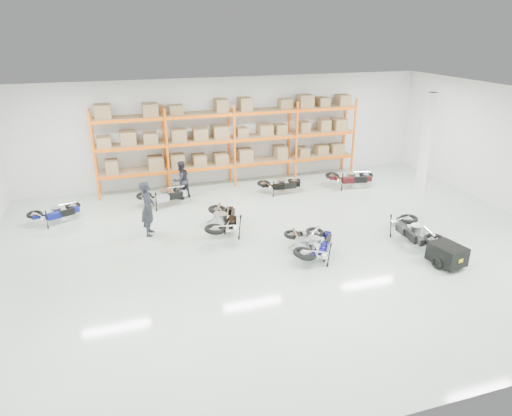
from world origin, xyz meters
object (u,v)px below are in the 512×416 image
object	(u,v)px
moto_touring_right	(414,226)
person_back	(181,180)
moto_back_c	(281,182)
moto_back_d	(351,175)
moto_blue_centre	(317,240)
moto_black_far_left	(223,216)
trailer	(447,254)
moto_back_b	(164,192)
moto_silver_left	(306,241)
moto_back_a	(55,209)
person_left	(148,208)

from	to	relation	value
moto_touring_right	person_back	distance (m)	8.98
moto_touring_right	moto_back_c	size ratio (longest dim) A/B	1.16
moto_back_d	person_back	bearing A→B (deg)	96.36
moto_back_d	moto_blue_centre	bearing A→B (deg)	155.87
moto_back_c	person_back	distance (m)	4.07
moto_touring_right	person_back	world-z (taller)	person_back
moto_black_far_left	trailer	distance (m)	6.99
moto_back_b	moto_back_d	distance (m)	7.90
moto_silver_left	moto_touring_right	world-z (taller)	moto_touring_right
moto_back_c	moto_back_d	world-z (taller)	moto_back_d
moto_blue_centre	trailer	distance (m)	3.74
moto_black_far_left	moto_back_a	world-z (taller)	moto_black_far_left
moto_black_far_left	person_left	distance (m)	2.49
moto_touring_right	moto_back_b	bearing A→B (deg)	147.63
moto_silver_left	moto_back_b	size ratio (longest dim) A/B	0.95
moto_back_a	moto_back_c	distance (m)	8.64
moto_touring_right	person_back	xyz separation A→B (m)	(-6.41, 6.29, 0.20)
moto_black_far_left	trailer	size ratio (longest dim) A/B	1.23
moto_back_b	moto_back_c	xyz separation A→B (m)	(4.77, -0.06, -0.05)
moto_back_d	person_back	distance (m)	7.19
moto_black_far_left	person_back	bearing A→B (deg)	-61.38
moto_blue_centre	moto_black_far_left	xyz separation A→B (m)	(-2.24, 2.52, 0.06)
trailer	moto_back_c	world-z (taller)	moto_back_c
moto_touring_right	moto_back_c	xyz separation A→B (m)	(-2.40, 5.69, -0.08)
moto_black_far_left	moto_back_d	size ratio (longest dim) A/B	1.10
moto_black_far_left	person_back	xyz separation A→B (m)	(-0.82, 3.69, 0.17)
moto_black_far_left	moto_touring_right	size ratio (longest dim) A/B	1.05
moto_back_a	moto_back_c	bearing A→B (deg)	-108.66
moto_silver_left	moto_black_far_left	distance (m)	3.10
moto_black_far_left	moto_back_c	xyz separation A→B (m)	(3.19, 3.09, -0.11)
moto_black_far_left	trailer	bearing A→B (deg)	159.16
moto_blue_centre	moto_back_a	distance (m)	9.26
moto_back_c	person_left	world-z (taller)	person_left
moto_silver_left	trailer	distance (m)	4.06
moto_back_c	person_left	size ratio (longest dim) A/B	0.86
moto_silver_left	person_left	world-z (taller)	person_left
moto_silver_left	moto_touring_right	bearing A→B (deg)	-177.46
moto_back_a	person_left	xyz separation A→B (m)	(3.05, -2.02, 0.45)
moto_black_far_left	moto_back_c	bearing A→B (deg)	-119.86
moto_silver_left	trailer	xyz separation A→B (m)	(3.65, -1.78, -0.13)
moto_touring_right	trailer	distance (m)	1.61
moto_silver_left	moto_black_far_left	xyz separation A→B (m)	(-1.94, 2.41, 0.09)
moto_blue_centre	person_left	bearing A→B (deg)	3.58
moto_silver_left	moto_back_c	size ratio (longest dim) A/B	1.03
trailer	moto_back_a	distance (m)	12.98
moto_black_far_left	moto_back_c	size ratio (longest dim) A/B	1.22
moto_black_far_left	moto_back_d	xyz separation A→B (m)	(6.31, 2.87, -0.05)
moto_back_b	moto_back_c	bearing A→B (deg)	-102.78
trailer	moto_back_b	world-z (taller)	moto_back_b
moto_back_b	person_back	xyz separation A→B (m)	(0.75, 0.55, 0.23)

